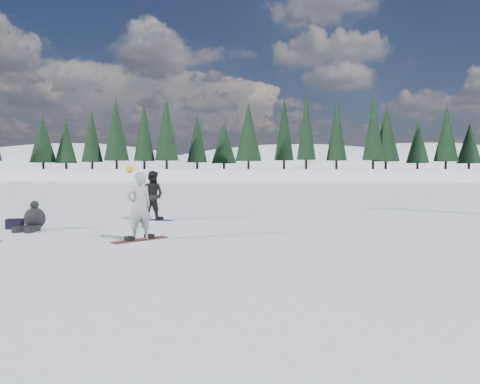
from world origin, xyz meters
The scene contains 8 objects.
ground centered at (0.00, 0.00, 0.00)m, with size 420.00×420.00×0.00m, color white.
alpine_backdrop centered at (-11.72, 189.17, -13.97)m, with size 412.50×227.00×53.20m.
snowboarder_woman centered at (-0.27, -1.37, 0.87)m, with size 0.74×0.69×1.86m.
snowboarder_man centered at (-0.95, 3.06, 0.85)m, with size 0.83×0.64×1.70m, color black.
seated_rider centered at (-3.80, 0.39, 0.33)m, with size 0.71×1.07×0.85m.
gear_bag centered at (-4.50, 0.65, 0.15)m, with size 0.45×0.30×0.30m, color black.
snowboard_woman centered at (-0.26, -1.37, 0.01)m, with size 1.50×0.28×0.03m, color maroon.
snowboard_man centered at (-0.95, 3.06, 0.01)m, with size 1.50×0.28×0.03m, color navy.
Camera 1 is at (2.69, -12.80, 1.83)m, focal length 35.00 mm.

